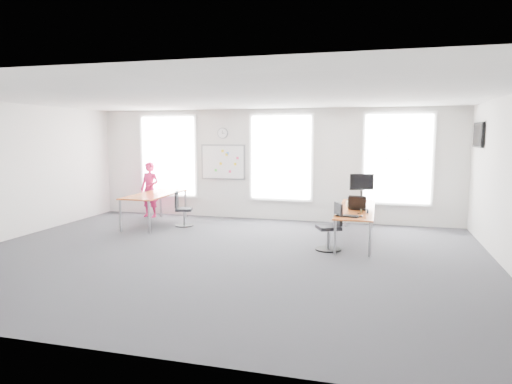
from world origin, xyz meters
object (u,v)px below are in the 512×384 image
(desk_left, at_px, (155,196))
(person, at_px, (150,190))
(monitor, at_px, (362,185))
(chair_left, at_px, (182,211))
(chair_right, at_px, (331,229))
(keyboard, at_px, (347,216))
(headphones, at_px, (364,211))
(desk_right, at_px, (356,210))

(desk_left, xyz_separation_m, person, (-0.66, 0.95, 0.04))
(person, xyz_separation_m, monitor, (5.81, -0.16, 0.32))
(desk_left, bearing_deg, chair_left, -1.52)
(desk_left, bearing_deg, chair_right, -17.73)
(person, relative_size, keyboard, 3.47)
(chair_right, xyz_separation_m, person, (-5.32, 2.44, 0.36))
(keyboard, height_order, monitor, monitor)
(chair_left, bearing_deg, desk_left, 71.46)
(headphones, distance_m, monitor, 1.88)
(chair_right, height_order, monitor, monitor)
(person, xyz_separation_m, headphones, (5.94, -2.01, -0.03))
(desk_right, bearing_deg, keyboard, -96.10)
(chair_left, distance_m, headphones, 4.66)
(headphones, bearing_deg, desk_left, 169.11)
(chair_left, height_order, monitor, monitor)
(chair_right, relative_size, chair_left, 1.09)
(chair_right, relative_size, headphones, 5.82)
(keyboard, distance_m, monitor, 2.37)
(desk_left, distance_m, chair_left, 0.83)
(keyboard, bearing_deg, desk_right, 99.93)
(desk_right, distance_m, person, 5.92)
(desk_right, height_order, person, person)
(desk_left, xyz_separation_m, monitor, (5.15, 0.78, 0.36))
(headphones, bearing_deg, desk_right, 107.28)
(chair_right, xyz_separation_m, chair_left, (-3.91, 1.47, -0.03))
(keyboard, xyz_separation_m, monitor, (0.17, 2.33, 0.39))
(keyboard, relative_size, monitor, 0.68)
(desk_right, height_order, desk_left, desk_left)
(chair_right, distance_m, keyboard, 0.44)
(desk_left, distance_m, person, 1.15)
(desk_left, xyz_separation_m, headphones, (5.28, -1.06, 0.01))
(chair_left, bearing_deg, chair_right, -127.63)
(person, height_order, headphones, person)
(desk_right, height_order, keyboard, keyboard)
(monitor, bearing_deg, keyboard, -114.25)
(keyboard, bearing_deg, chair_left, 176.16)
(chair_right, xyz_separation_m, keyboard, (0.32, -0.06, 0.30))
(headphones, bearing_deg, monitor, 94.46)
(desk_left, distance_m, keyboard, 5.21)
(desk_left, bearing_deg, monitor, 8.66)
(chair_right, bearing_deg, chair_left, -134.05)
(headphones, relative_size, monitor, 0.25)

